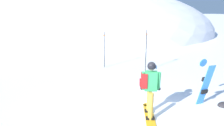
# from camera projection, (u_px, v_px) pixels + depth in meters

# --- Properties ---
(ground_plane) EXTENTS (300.00, 300.00, 0.00)m
(ground_plane) POSITION_uv_depth(u_px,v_px,m) (140.00, 113.00, 6.82)
(ground_plane) COLOR white
(ridge_peak_main) EXTENTS (42.06, 37.85, 13.38)m
(ridge_peak_main) POSITION_uv_depth(u_px,v_px,m) (73.00, 31.00, 33.43)
(ridge_peak_main) COLOR white
(ridge_peak_main) RESTS_ON ground
(snowboarder_main) EXTENTS (0.92, 1.70, 1.71)m
(snowboarder_main) POSITION_uv_depth(u_px,v_px,m) (150.00, 88.00, 6.43)
(snowboarder_main) COLOR orange
(snowboarder_main) RESTS_ON ground
(spare_snowboard) EXTENTS (0.28, 0.46, 1.61)m
(spare_snowboard) POSITION_uv_depth(u_px,v_px,m) (205.00, 83.00, 7.17)
(spare_snowboard) COLOR blue
(spare_snowboard) RESTS_ON ground
(piste_marker_near) EXTENTS (0.20, 0.20, 2.23)m
(piste_marker_near) POSITION_uv_depth(u_px,v_px,m) (146.00, 48.00, 11.29)
(piste_marker_near) COLOR black
(piste_marker_near) RESTS_ON ground
(piste_marker_far) EXTENTS (0.20, 0.20, 2.07)m
(piste_marker_far) POSITION_uv_depth(u_px,v_px,m) (104.00, 47.00, 12.06)
(piste_marker_far) COLOR black
(piste_marker_far) RESTS_ON ground
(rock_dark) EXTENTS (0.41, 0.35, 0.29)m
(rock_dark) POSITION_uv_depth(u_px,v_px,m) (224.00, 106.00, 7.34)
(rock_dark) COLOR #282628
(rock_dark) RESTS_ON ground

